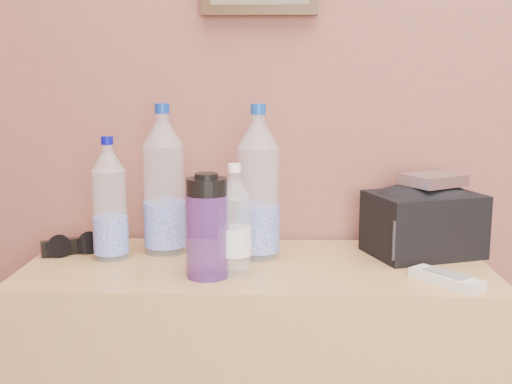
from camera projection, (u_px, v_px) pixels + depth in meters
pet_large_a at (110, 205)px, 1.55m from camera, size 0.08×0.08×0.30m
pet_large_b at (164, 188)px, 1.60m from camera, size 0.10×0.10×0.37m
pet_large_c at (258, 191)px, 1.55m from camera, size 0.10×0.10×0.37m
pet_small at (235, 227)px, 1.42m from camera, size 0.07×0.07×0.25m
nalgene_bottle at (207, 226)px, 1.41m from camera, size 0.09×0.09×0.23m
sunglasses at (73, 246)px, 1.61m from camera, size 0.16×0.13×0.04m
ac_remote at (446, 279)px, 1.37m from camera, size 0.14×0.16×0.02m
toiletry_bag at (423, 220)px, 1.59m from camera, size 0.31×0.26×0.18m
foil_packet at (433, 180)px, 1.57m from camera, size 0.17×0.16×0.03m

